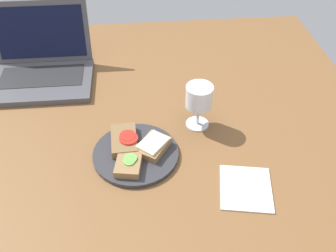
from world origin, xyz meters
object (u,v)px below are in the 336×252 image
at_px(sandwich_with_cheese, 153,146).
at_px(wine_glass, 199,98).
at_px(sandwich_with_cucumber, 129,162).
at_px(plate, 136,154).
at_px(sandwich_with_tomato, 125,140).
at_px(laptop, 41,68).
at_px(napkin, 246,188).

relative_size(sandwich_with_cheese, wine_glass, 0.84).
bearing_deg(sandwich_with_cucumber, sandwich_with_cheese, 38.34).
bearing_deg(sandwich_with_cucumber, wine_glass, 37.57).
height_order(plate, sandwich_with_tomato, sandwich_with_tomato).
bearing_deg(sandwich_with_cucumber, laptop, 123.07).
height_order(plate, sandwich_with_cheese, sandwich_with_cheese).
distance_m(wine_glass, laptop, 0.57).
xyz_separation_m(plate, laptop, (-0.30, 0.39, 0.04)).
distance_m(sandwich_with_cheese, wine_glass, 0.18).
relative_size(plate, napkin, 1.65).
bearing_deg(laptop, sandwich_with_cheese, -47.80).
bearing_deg(plate, sandwich_with_tomato, 127.23).
bearing_deg(sandwich_with_cucumber, plate, 68.45).
xyz_separation_m(sandwich_with_tomato, wine_glass, (0.21, 0.07, 0.07)).
bearing_deg(wine_glass, sandwich_with_cheese, -142.80).
bearing_deg(wine_glass, sandwich_with_cucumber, -142.43).
distance_m(sandwich_with_tomato, sandwich_with_cucumber, 0.08).
xyz_separation_m(sandwich_with_cucumber, sandwich_with_cheese, (0.07, 0.05, 0.00)).
bearing_deg(wine_glass, sandwich_with_tomato, -161.09).
relative_size(sandwich_with_tomato, napkin, 0.84).
xyz_separation_m(sandwich_with_tomato, sandwich_with_cucumber, (0.01, -0.08, -0.00)).
height_order(sandwich_with_cucumber, sandwich_with_cheese, sandwich_with_cheese).
height_order(sandwich_with_cucumber, wine_glass, wine_glass).
relative_size(sandwich_with_cheese, laptop, 0.34).
bearing_deg(sandwich_with_cucumber, napkin, -18.17).
relative_size(plate, sandwich_with_cheese, 2.02).
xyz_separation_m(sandwich_with_tomato, napkin, (0.30, -0.18, -0.02)).
distance_m(sandwich_with_tomato, napkin, 0.34).
bearing_deg(laptop, sandwich_with_tomato, -52.37).
bearing_deg(plate, napkin, -27.38).
height_order(sandwich_with_tomato, napkin, sandwich_with_tomato).
bearing_deg(plate, wine_glass, 30.93).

